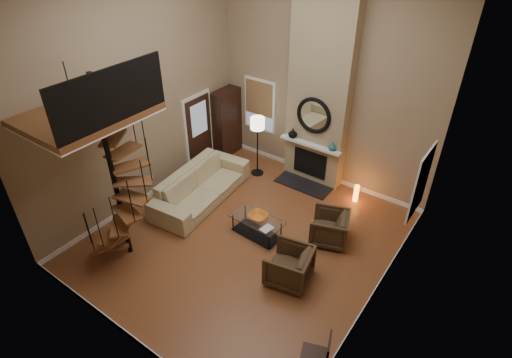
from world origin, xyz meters
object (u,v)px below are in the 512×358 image
Objects in this scene: coffee_table at (257,225)px; accent_lamp at (356,193)px; hutch at (226,124)px; sofa at (201,185)px; side_chair at (320,355)px; armchair_near at (333,228)px; floor_lamp at (257,128)px; armchair_far at (293,267)px.

accent_lamp is at bearing 62.31° from coffee_table.
hutch reaches higher than sofa.
side_chair is at bearing -39.75° from hutch.
armchair_near is at bearing 113.07° from side_chair.
accent_lamp is 4.88m from side_chair.
armchair_near is (3.43, 0.50, -0.04)m from sofa.
armchair_near reaches higher than coffee_table.
floor_lamp is at bearing -16.83° from hutch.
armchair_far is 1.88× the size of accent_lamp.
side_chair reaches higher than armchair_far.
hutch is 4.26m from accent_lamp.
armchair_near is (4.38, -1.71, -0.60)m from hutch.
armchair_near is at bearing 28.83° from coffee_table.
accent_lamp is (-0.18, 1.66, -0.10)m from armchair_near.
hutch is 0.70× the size of sofa.
hutch is at bearing 163.17° from floor_lamp.
hutch is 1.55m from floor_lamp.
hutch reaches higher than side_chair.
armchair_near is at bearing -87.60° from sofa.
side_chair reaches higher than sofa.
floor_lamp reaches higher than coffee_table.
armchair_near is 1.51m from armchair_far.
side_chair is (4.71, -2.49, 0.13)m from sofa.
floor_lamp is (-1.48, 2.10, 1.13)m from coffee_table.
hutch reaches higher than coffee_table.
hutch is 7.37m from side_chair.
side_chair is at bearing -38.26° from coffee_table.
sofa is 6.39× the size of accent_lamp.
armchair_far is at bearing -37.03° from hutch.
armchair_far is (3.32, -1.01, -0.04)m from sofa.
side_chair reaches higher than coffee_table.
armchair_near is 0.66× the size of coffee_table.
armchair_far is 0.50× the size of floor_lamp.
side_chair is (1.46, -4.65, 0.28)m from accent_lamp.
sofa is 3.40× the size of armchair_far.
armchair_near is 0.48× the size of floor_lamp.
hutch reaches higher than floor_lamp.
side_chair reaches higher than armchair_near.
hutch is 2.39× the size of armchair_far.
hutch is 5.38m from armchair_far.
floor_lamp is (1.42, -0.43, 0.46)m from hutch.
accent_lamp is at bearing -62.25° from sofa.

